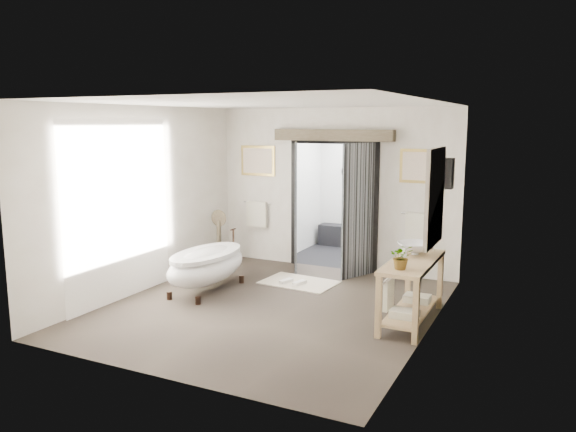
{
  "coord_description": "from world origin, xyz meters",
  "views": [
    {
      "loc": [
        3.64,
        -6.88,
        2.64
      ],
      "look_at": [
        0.0,
        0.6,
        1.25
      ],
      "focal_mm": 35.0,
      "sensor_mm": 36.0,
      "label": 1
    }
  ],
  "objects_px": {
    "rug": "(299,282)",
    "basin": "(415,248)",
    "clawfoot_tub": "(207,265)",
    "vanity": "(410,285)"
  },
  "relations": [
    {
      "from": "rug",
      "to": "basin",
      "type": "xyz_separation_m",
      "value": [
        2.07,
        -0.69,
        0.93
      ]
    },
    {
      "from": "clawfoot_tub",
      "to": "basin",
      "type": "bearing_deg",
      "value": 6.31
    },
    {
      "from": "vanity",
      "to": "basin",
      "type": "xyz_separation_m",
      "value": [
        -0.03,
        0.35,
        0.43
      ]
    },
    {
      "from": "vanity",
      "to": "rug",
      "type": "xyz_separation_m",
      "value": [
        -2.1,
        1.04,
        -0.5
      ]
    },
    {
      "from": "clawfoot_tub",
      "to": "basin",
      "type": "xyz_separation_m",
      "value": [
        3.19,
        0.35,
        0.51
      ]
    },
    {
      "from": "clawfoot_tub",
      "to": "basin",
      "type": "relative_size",
      "value": 3.62
    },
    {
      "from": "rug",
      "to": "basin",
      "type": "bearing_deg",
      "value": -18.47
    },
    {
      "from": "rug",
      "to": "clawfoot_tub",
      "type": "bearing_deg",
      "value": -137.18
    },
    {
      "from": "rug",
      "to": "basin",
      "type": "distance_m",
      "value": 2.37
    },
    {
      "from": "clawfoot_tub",
      "to": "rug",
      "type": "relative_size",
      "value": 1.47
    }
  ]
}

